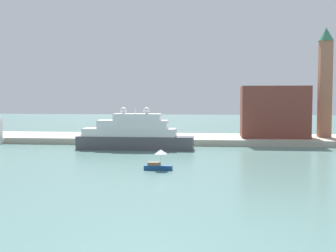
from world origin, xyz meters
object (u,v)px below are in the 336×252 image
(small_motorboat, at_px, (159,162))
(parked_car, at_px, (105,134))
(harbor_building, at_px, (274,112))
(person_figure, at_px, (124,133))
(mooring_bollard, at_px, (166,137))
(large_yacht, at_px, (134,135))
(bell_tower, at_px, (325,79))

(small_motorboat, xyz_separation_m, parked_car, (-18.75, 39.97, 0.73))
(harbor_building, height_order, person_figure, harbor_building)
(small_motorboat, distance_m, mooring_bollard, 35.77)
(mooring_bollard, bearing_deg, person_figure, 157.67)
(harbor_building, bearing_deg, mooring_bollard, -162.42)
(person_figure, bearing_deg, large_yacht, -69.79)
(small_motorboat, relative_size, harbor_building, 0.27)
(mooring_bollard, bearing_deg, harbor_building, 17.58)
(large_yacht, distance_m, harbor_building, 36.33)
(person_figure, bearing_deg, bell_tower, 5.62)
(large_yacht, bearing_deg, bell_tower, 22.75)
(parked_car, distance_m, mooring_bollard, 16.23)
(small_motorboat, bearing_deg, person_figure, 109.24)
(harbor_building, relative_size, mooring_bollard, 19.04)
(harbor_building, height_order, parked_car, harbor_building)
(harbor_building, relative_size, person_figure, 8.70)
(bell_tower, bearing_deg, harbor_building, -174.75)
(parked_car, bearing_deg, small_motorboat, -64.88)
(person_figure, bearing_deg, harbor_building, 5.75)
(bell_tower, bearing_deg, small_motorboat, -127.78)
(harbor_building, relative_size, bell_tower, 0.60)
(large_yacht, relative_size, harbor_building, 1.57)
(large_yacht, xyz_separation_m, parked_car, (-9.75, 13.44, -1.03))
(parked_car, bearing_deg, harbor_building, 5.27)
(small_motorboat, height_order, parked_car, small_motorboat)
(large_yacht, distance_m, mooring_bollard, 10.90)
(bell_tower, bearing_deg, parked_car, -174.74)
(bell_tower, height_order, person_figure, bell_tower)
(parked_car, xyz_separation_m, person_figure, (4.75, 0.13, 0.25))
(small_motorboat, relative_size, bell_tower, 0.16)
(harbor_building, bearing_deg, bell_tower, 5.25)
(harbor_building, xyz_separation_m, bell_tower, (12.18, 1.12, 7.94))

